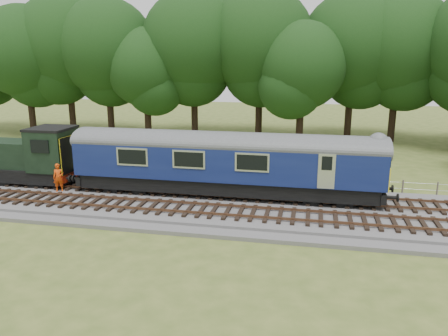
# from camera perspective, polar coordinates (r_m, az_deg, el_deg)

# --- Properties ---
(ground) EXTENTS (120.00, 120.00, 0.00)m
(ground) POSITION_cam_1_polar(r_m,az_deg,el_deg) (25.35, -3.56, -5.01)
(ground) COLOR #475C22
(ground) RESTS_ON ground
(ballast) EXTENTS (70.00, 7.00, 0.35)m
(ballast) POSITION_cam_1_polar(r_m,az_deg,el_deg) (25.29, -3.57, -4.63)
(ballast) COLOR #4C4C4F
(ballast) RESTS_ON ground
(track_north) EXTENTS (67.20, 2.40, 0.21)m
(track_north) POSITION_cam_1_polar(r_m,az_deg,el_deg) (26.50, -2.80, -3.18)
(track_north) COLOR black
(track_north) RESTS_ON ballast
(track_south) EXTENTS (67.20, 2.40, 0.21)m
(track_south) POSITION_cam_1_polar(r_m,az_deg,el_deg) (23.76, -4.58, -5.30)
(track_south) COLOR black
(track_south) RESTS_ON ballast
(fence) EXTENTS (64.00, 0.12, 1.00)m
(fence) POSITION_cam_1_polar(r_m,az_deg,el_deg) (29.51, -1.31, -2.19)
(fence) COLOR #6B6054
(fence) RESTS_ON ground
(tree_line) EXTENTS (70.00, 8.00, 18.00)m
(tree_line) POSITION_cam_1_polar(r_m,az_deg,el_deg) (46.29, 3.49, 3.83)
(tree_line) COLOR black
(tree_line) RESTS_ON ground
(dmu_railcar) EXTENTS (18.05, 2.86, 3.88)m
(dmu_railcar) POSITION_cam_1_polar(r_m,az_deg,el_deg) (25.63, 0.14, 1.31)
(dmu_railcar) COLOR black
(dmu_railcar) RESTS_ON ground
(shunter_loco) EXTENTS (8.91, 2.60, 3.38)m
(shunter_loco) POSITION_cam_1_polar(r_m,az_deg,el_deg) (31.55, -25.51, 1.19)
(shunter_loco) COLOR black
(shunter_loco) RESTS_ON ground
(worker) EXTENTS (0.75, 0.65, 1.75)m
(worker) POSITION_cam_1_polar(r_m,az_deg,el_deg) (28.52, -20.79, -1.17)
(worker) COLOR #E6460C
(worker) RESTS_ON ballast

